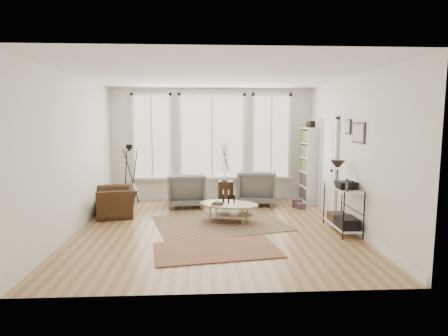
{
  "coord_description": "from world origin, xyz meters",
  "views": [
    {
      "loc": [
        -0.2,
        -7.02,
        2.07
      ],
      "look_at": [
        0.2,
        0.6,
        1.1
      ],
      "focal_mm": 30.0,
      "sensor_mm": 36.0,
      "label": 1
    }
  ],
  "objects": [
    {
      "name": "vase",
      "position": [
        0.29,
        2.1,
        0.7
      ],
      "size": [
        0.29,
        0.29,
        0.25
      ],
      "primitive_type": "imported",
      "rotation": [
        0.0,
        0.0,
        -0.23
      ],
      "color": "silver",
      "rests_on": "side_table"
    },
    {
      "name": "armchair_left",
      "position": [
        -0.65,
        1.92,
        0.41
      ],
      "size": [
        0.97,
        1.0,
        0.83
      ],
      "primitive_type": "imported",
      "rotation": [
        0.0,
        0.0,
        3.24
      ],
      "color": "slate",
      "rests_on": "ground"
    },
    {
      "name": "rug_runner",
      "position": [
        -0.01,
        -1.24,
        0.01
      ],
      "size": [
        2.13,
        1.4,
        0.01
      ],
      "primitive_type": "cube",
      "rotation": [
        0.0,
        0.0,
        0.16
      ],
      "color": "maroon",
      "rests_on": "ground"
    },
    {
      "name": "low_shelf",
      "position": [
        2.38,
        -0.3,
        0.51
      ],
      "size": [
        0.38,
        1.08,
        1.3
      ],
      "color": "white",
      "rests_on": "ground"
    },
    {
      "name": "armchair_right",
      "position": [
        1.1,
        2.1,
        0.43
      ],
      "size": [
        1.08,
        1.1,
        0.87
      ],
      "primitive_type": "imported",
      "rotation": [
        0.0,
        0.0,
        2.97
      ],
      "color": "slate",
      "rests_on": "ground"
    },
    {
      "name": "bookcase",
      "position": [
        2.44,
        2.23,
        0.96
      ],
      "size": [
        0.31,
        0.85,
        2.06
      ],
      "color": "white",
      "rests_on": "ground"
    },
    {
      "name": "wall_art",
      "position": [
        2.58,
        -0.27,
        1.88
      ],
      "size": [
        0.04,
        0.88,
        0.44
      ],
      "color": "black",
      "rests_on": "ground"
    },
    {
      "name": "book_stack_near",
      "position": [
        2.05,
        1.76,
        0.1
      ],
      "size": [
        0.31,
        0.35,
        0.19
      ],
      "primitive_type": "cube",
      "rotation": [
        0.0,
        0.0,
        -0.3
      ],
      "color": "brown",
      "rests_on": "ground"
    },
    {
      "name": "accent_chair",
      "position": [
        -2.12,
        1.08,
        0.31
      ],
      "size": [
        1.16,
        1.07,
        0.63
      ],
      "primitive_type": "imported",
      "rotation": [
        0.0,
        0.0,
        -1.3
      ],
      "color": "#382213",
      "rests_on": "ground"
    },
    {
      "name": "book_stack_far",
      "position": [
        2.05,
        1.51,
        0.07
      ],
      "size": [
        0.23,
        0.25,
        0.14
      ],
      "primitive_type": "cube",
      "rotation": [
        0.0,
        0.0,
        0.34
      ],
      "color": "brown",
      "rests_on": "ground"
    },
    {
      "name": "room",
      "position": [
        0.02,
        0.03,
        1.43
      ],
      "size": [
        5.5,
        5.54,
        2.9
      ],
      "color": "#A77F4F",
      "rests_on": "ground"
    },
    {
      "name": "rug_main",
      "position": [
        0.11,
        0.34,
        0.01
      ],
      "size": [
        2.9,
        2.46,
        0.01
      ],
      "primitive_type": "cube",
      "rotation": [
        0.0,
        0.0,
        0.26
      ],
      "color": "brown",
      "rests_on": "ground"
    },
    {
      "name": "side_table",
      "position": [
        0.32,
        2.14,
        0.78
      ],
      "size": [
        0.39,
        0.39,
        1.62
      ],
      "color": "#382213",
      "rests_on": "ground"
    },
    {
      "name": "bay_window",
      "position": [
        0.0,
        2.71,
        1.61
      ],
      "size": [
        4.14,
        0.12,
        2.24
      ],
      "color": "tan",
      "rests_on": "ground"
    },
    {
      "name": "door",
      "position": [
        2.57,
        1.15,
        1.12
      ],
      "size": [
        0.09,
        1.06,
        2.22
      ],
      "color": "silver",
      "rests_on": "ground"
    },
    {
      "name": "coffee_table",
      "position": [
        0.28,
        0.46,
        0.3
      ],
      "size": [
        1.4,
        1.14,
        0.56
      ],
      "color": "tan",
      "rests_on": "ground"
    },
    {
      "name": "tripod_camera",
      "position": [
        -2.05,
        2.26,
        0.68
      ],
      "size": [
        0.52,
        0.52,
        1.48
      ],
      "color": "black",
      "rests_on": "ground"
    }
  ]
}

